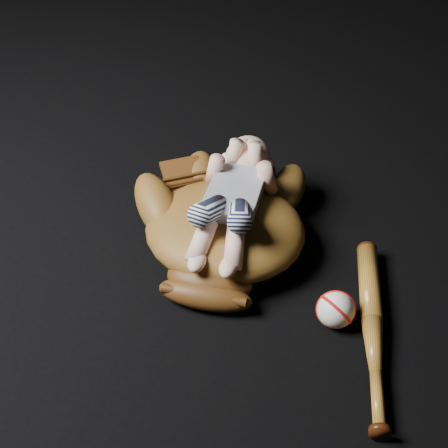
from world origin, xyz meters
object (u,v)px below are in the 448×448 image
at_px(newborn_baby, 231,200).
at_px(baseball_bat, 373,331).
at_px(baseball, 336,310).
at_px(baseball_glove, 225,224).

height_order(newborn_baby, baseball_bat, newborn_baby).
relative_size(newborn_baby, baseball, 5.31).
distance_m(baseball_glove, newborn_baby, 0.06).
distance_m(newborn_baby, baseball_bat, 0.38).
distance_m(baseball_glove, baseball, 0.30).
xyz_separation_m(newborn_baby, baseball, (0.25, -0.15, -0.10)).
height_order(baseball_glove, newborn_baby, newborn_baby).
bearing_deg(baseball_glove, baseball, -30.48).
bearing_deg(baseball_bat, baseball, 164.98).
bearing_deg(newborn_baby, baseball_glove, -133.08).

